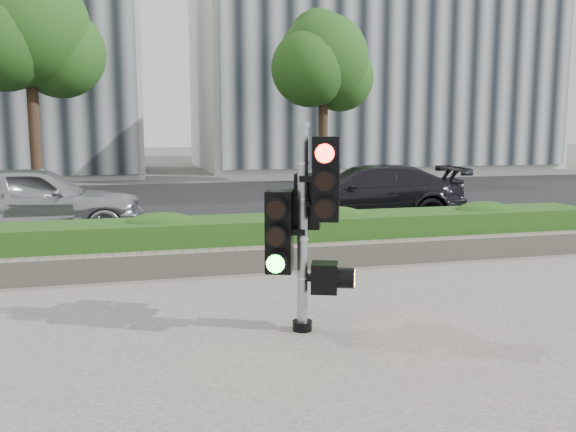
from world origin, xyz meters
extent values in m
plane|color=#51514C|center=(0.00, 0.00, 0.00)|extent=(120.00, 120.00, 0.00)
cube|color=#9E9389|center=(0.00, -2.50, 0.01)|extent=(16.00, 11.00, 0.03)
cube|color=black|center=(0.00, 10.00, 0.01)|extent=(60.00, 13.00, 0.02)
cube|color=gray|center=(0.00, 3.15, 0.06)|extent=(60.00, 0.25, 0.12)
cube|color=gray|center=(0.00, 1.90, 0.20)|extent=(12.00, 0.32, 0.34)
cube|color=#397825|center=(0.00, 2.55, 0.37)|extent=(12.00, 1.00, 0.68)
cube|color=#B7B7B2|center=(11.00, 25.00, 6.00)|extent=(18.00, 10.00, 12.00)
cylinder|color=black|center=(-4.50, 14.50, 2.02)|extent=(0.36, 0.36, 4.03)
sphere|color=#244714|center=(-4.50, 14.50, 5.18)|extent=(3.74, 3.74, 3.74)
sphere|color=#244714|center=(-3.64, 14.86, 4.46)|extent=(2.88, 2.88, 2.88)
sphere|color=#244714|center=(-5.22, 14.07, 4.75)|extent=(3.17, 3.17, 3.17)
sphere|color=#244714|center=(-4.50, 15.22, 6.05)|extent=(2.59, 2.59, 2.59)
cylinder|color=black|center=(5.50, 15.50, 1.79)|extent=(0.36, 0.36, 3.58)
sphere|color=#244714|center=(5.50, 15.50, 4.61)|extent=(3.33, 3.33, 3.33)
sphere|color=#244714|center=(6.27, 15.82, 3.97)|extent=(2.56, 2.56, 2.56)
sphere|color=#244714|center=(4.86, 15.12, 4.22)|extent=(2.82, 2.82, 2.82)
sphere|color=#244714|center=(5.50, 16.14, 5.38)|extent=(2.30, 2.30, 2.30)
cylinder|color=black|center=(0.03, -0.79, 0.08)|extent=(0.20, 0.20, 0.10)
cylinder|color=gray|center=(0.03, -0.79, 1.06)|extent=(0.10, 0.10, 2.06)
cylinder|color=gray|center=(0.03, -0.79, 2.11)|extent=(0.13, 0.13, 0.05)
cube|color=#FF1107|center=(0.24, -0.90, 1.59)|extent=(0.34, 0.34, 0.82)
cube|color=#14E51E|center=(-0.19, -0.73, 1.05)|extent=(0.34, 0.34, 0.82)
cube|color=black|center=(0.15, -0.58, 1.34)|extent=(0.34, 0.34, 0.56)
cube|color=orange|center=(0.25, -0.84, 0.58)|extent=(0.34, 0.34, 0.30)
imported|color=#A8ABB0|center=(-3.41, 5.82, 0.71)|extent=(4.07, 1.65, 1.39)
imported|color=black|center=(3.38, 5.88, 0.65)|extent=(4.50, 2.28, 1.25)
camera|label=1|loc=(-1.62, -6.55, 2.08)|focal=38.00mm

